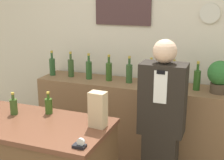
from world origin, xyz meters
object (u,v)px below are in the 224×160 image
shopkeeper (161,127)px  paper_bag (98,110)px  potted_plant (220,75)px  tape_dispenser (80,145)px

shopkeeper → paper_bag: size_ratio=5.54×
shopkeeper → paper_bag: 0.71m
shopkeeper → potted_plant: 0.83m
shopkeeper → potted_plant: size_ratio=4.83×
paper_bag → tape_dispenser: 0.39m
shopkeeper → tape_dispenser: (-0.39, -0.88, 0.17)m
shopkeeper → potted_plant: shopkeeper is taller
shopkeeper → tape_dispenser: 0.97m
potted_plant → tape_dispenser: bearing=-119.7°
potted_plant → tape_dispenser: 1.69m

